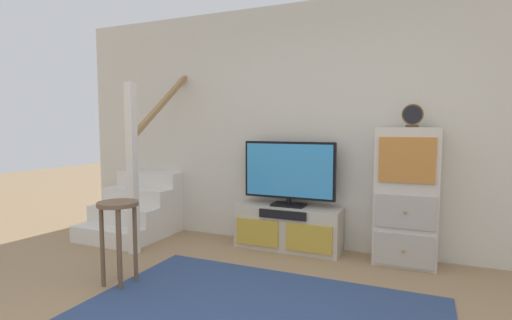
# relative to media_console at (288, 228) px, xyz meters

# --- Properties ---
(back_wall) EXTENTS (6.40, 0.12, 2.70)m
(back_wall) POSITION_rel_media_console_xyz_m (0.30, 0.27, 1.11)
(back_wall) COLOR beige
(back_wall) RESTS_ON ground_plane
(area_rug) EXTENTS (2.60, 1.80, 0.01)m
(area_rug) POSITION_rel_media_console_xyz_m (0.30, -1.59, -0.23)
(area_rug) COLOR navy
(area_rug) RESTS_ON ground_plane
(media_console) EXTENTS (1.16, 0.38, 0.48)m
(media_console) POSITION_rel_media_console_xyz_m (0.00, 0.00, 0.00)
(media_console) COLOR #BCB29E
(media_console) RESTS_ON ground_plane
(television) EXTENTS (1.03, 0.22, 0.71)m
(television) POSITION_rel_media_console_xyz_m (-0.00, 0.02, 0.61)
(television) COLOR black
(television) RESTS_ON media_console
(side_cabinet) EXTENTS (0.58, 0.38, 1.34)m
(side_cabinet) POSITION_rel_media_console_xyz_m (1.20, 0.01, 0.43)
(side_cabinet) COLOR beige
(side_cabinet) RESTS_ON ground_plane
(desk_clock) EXTENTS (0.19, 0.08, 0.22)m
(desk_clock) POSITION_rel_media_console_xyz_m (1.23, -0.00, 1.21)
(desk_clock) COLOR #4C3823
(desk_clock) RESTS_ON side_cabinet
(staircase) EXTENTS (1.00, 1.36, 2.20)m
(staircase) POSITION_rel_media_console_xyz_m (-1.94, 0.01, 0.13)
(staircase) COLOR silver
(staircase) RESTS_ON ground_plane
(bar_stool_near) EXTENTS (0.34, 0.34, 0.72)m
(bar_stool_near) POSITION_rel_media_console_xyz_m (-1.01, -1.49, 0.29)
(bar_stool_near) COLOR brown
(bar_stool_near) RESTS_ON ground_plane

